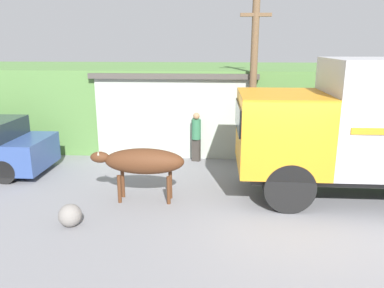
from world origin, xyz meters
name	(u,v)px	position (x,y,z in m)	size (l,w,h in m)	color
ground_plane	(279,213)	(0.00, 0.00, 0.00)	(60.00, 60.00, 0.00)	gray
hillside_embankment	(254,103)	(0.00, 6.84, 1.42)	(32.00, 5.60, 2.83)	#568442
building_backdrop	(177,110)	(-2.82, 5.17, 1.39)	(5.36, 2.70, 2.76)	#B2BCAD
brown_cow	(142,162)	(-3.17, 0.50, 0.98)	(2.24, 0.62, 1.30)	#512D19
pedestrian_on_hill	(196,135)	(-2.07, 3.71, 0.87)	(0.37, 0.37, 1.57)	#38332D
utility_pole	(253,78)	(-0.35, 3.67, 2.66)	(0.90, 0.22, 5.08)	brown
roadside_rock	(70,215)	(-4.43, -0.91, 0.24)	(0.48, 0.48, 0.48)	gray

